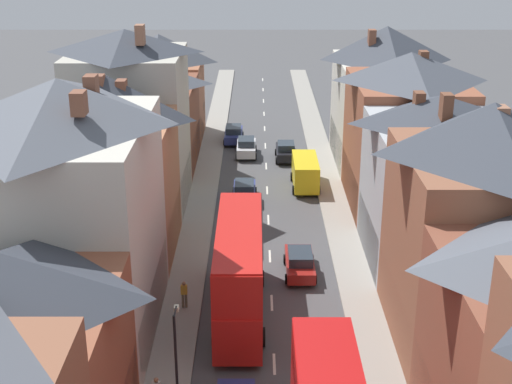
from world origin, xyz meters
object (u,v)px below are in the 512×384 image
at_px(double_decker_bus_lead, 240,270).
at_px(car_parked_left_b, 300,262).
at_px(car_near_blue, 247,147).
at_px(pedestrian_far_left, 185,293).
at_px(car_parked_right_a, 286,151).
at_px(delivery_van, 306,172).
at_px(car_near_silver, 234,134).
at_px(street_lamp, 177,361).
at_px(car_parked_left_a, 245,191).

bearing_deg(double_decker_bus_lead, car_parked_left_b, 53.70).
distance_m(car_near_blue, pedestrian_far_left, 27.84).
xyz_separation_m(car_parked_right_a, car_parked_left_b, (0.00, -22.22, -0.03)).
bearing_deg(double_decker_bus_lead, car_parked_right_a, 82.42).
bearing_deg(car_parked_right_a, pedestrian_far_left, -104.24).
xyz_separation_m(car_parked_left_b, delivery_van, (1.30, 15.18, 0.54)).
relative_size(car_near_silver, street_lamp, 0.80).
relative_size(car_near_silver, car_parked_left_b, 1.03).
height_order(car_parked_right_a, pedestrian_far_left, pedestrian_far_left).
bearing_deg(car_parked_left_a, street_lamp, -95.36).
distance_m(car_near_blue, car_parked_left_a, 11.25).
xyz_separation_m(double_decker_bus_lead, car_parked_left_a, (0.01, 17.05, -2.00)).
bearing_deg(car_parked_right_a, car_near_silver, 131.50).
xyz_separation_m(double_decker_bus_lead, car_near_blue, (0.01, 28.30, -1.96)).
height_order(car_near_blue, car_parked_right_a, car_near_blue).
bearing_deg(double_decker_bus_lead, car_near_blue, 89.98).
relative_size(car_parked_right_a, car_parked_left_b, 0.92).
distance_m(car_parked_left_a, car_parked_left_b, 12.66).
xyz_separation_m(car_parked_left_a, pedestrian_far_left, (-3.12, -16.41, 0.22)).
xyz_separation_m(car_near_silver, car_parked_left_a, (1.30, -15.62, -0.02)).
distance_m(car_near_blue, car_parked_left_b, 23.67).
xyz_separation_m(car_near_blue, street_lamp, (-2.45, -37.38, 2.39)).
relative_size(double_decker_bus_lead, car_near_blue, 2.66).
height_order(double_decker_bus_lead, street_lamp, street_lamp).
distance_m(car_parked_left_b, delivery_van, 15.24).
distance_m(double_decker_bus_lead, delivery_van, 20.73).
distance_m(car_parked_right_a, pedestrian_far_left, 27.34).
height_order(double_decker_bus_lead, pedestrian_far_left, double_decker_bus_lead).
bearing_deg(car_near_blue, car_parked_left_b, -81.25).
bearing_deg(car_near_silver, car_near_blue, -73.44).
distance_m(pedestrian_far_left, street_lamp, 9.98).
bearing_deg(car_parked_right_a, double_decker_bus_lead, -97.58).
height_order(car_parked_left_b, delivery_van, delivery_van).
relative_size(car_parked_left_b, pedestrian_far_left, 2.67).
bearing_deg(car_parked_left_b, car_near_silver, 100.01).
relative_size(car_parked_left_b, street_lamp, 0.78).
bearing_deg(street_lamp, car_parked_left_b, 66.61).
height_order(car_near_silver, street_lamp, street_lamp).
distance_m(car_near_silver, car_parked_left_b, 28.19).
bearing_deg(street_lamp, pedestrian_far_left, 93.97).
height_order(car_parked_left_a, pedestrian_far_left, pedestrian_far_left).
bearing_deg(car_parked_right_a, street_lamp, -99.49).
distance_m(double_decker_bus_lead, car_near_blue, 28.37).
bearing_deg(street_lamp, car_near_silver, 88.42).
bearing_deg(street_lamp, car_parked_left_a, 84.64).
relative_size(car_near_silver, car_parked_left_a, 1.05).
xyz_separation_m(car_near_blue, car_parked_right_a, (3.60, -1.17, -0.02)).
xyz_separation_m(car_parked_left_a, car_parked_right_a, (3.60, 10.08, 0.02)).
bearing_deg(car_near_silver, car_parked_left_b, -79.99).
distance_m(car_parked_right_a, street_lamp, 36.79).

